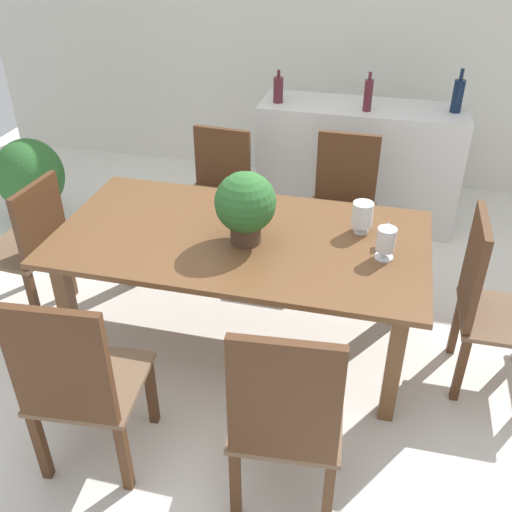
% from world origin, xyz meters
% --- Properties ---
extents(ground_plane, '(7.04, 7.04, 0.00)m').
position_xyz_m(ground_plane, '(0.00, 0.00, 0.00)').
color(ground_plane, silver).
extents(back_wall, '(6.40, 0.10, 2.60)m').
position_xyz_m(back_wall, '(0.00, 2.60, 1.30)').
color(back_wall, silver).
rests_on(back_wall, ground).
extents(dining_table, '(2.06, 1.09, 0.75)m').
position_xyz_m(dining_table, '(0.00, -0.02, 0.66)').
color(dining_table, brown).
rests_on(dining_table, ground).
extents(chair_far_right, '(0.47, 0.42, 0.96)m').
position_xyz_m(chair_far_right, '(0.46, 1.04, 0.54)').
color(chair_far_right, '#4C2D19').
rests_on(chair_far_right, ground).
extents(chair_foot_end, '(0.46, 0.47, 1.02)m').
position_xyz_m(chair_foot_end, '(1.34, -0.02, 0.55)').
color(chair_foot_end, '#4C2D19').
rests_on(chair_foot_end, ground).
extents(chair_near_right, '(0.51, 0.47, 1.05)m').
position_xyz_m(chair_near_right, '(0.47, -1.09, 0.57)').
color(chair_near_right, '#4C2D19').
rests_on(chair_near_right, ground).
extents(chair_far_left, '(0.49, 0.44, 0.92)m').
position_xyz_m(chair_far_left, '(-0.46, 1.03, 0.52)').
color(chair_far_left, '#4C2D19').
rests_on(chair_far_left, ground).
extents(chair_head_end, '(0.46, 0.49, 0.92)m').
position_xyz_m(chair_head_end, '(-1.35, -0.03, 0.52)').
color(chair_head_end, '#4C2D19').
rests_on(chair_head_end, ground).
extents(chair_near_left, '(0.52, 0.52, 1.04)m').
position_xyz_m(chair_near_left, '(-0.45, -1.10, 0.56)').
color(chair_near_left, '#4C2D19').
rests_on(chair_near_left, ground).
extents(flower_centerpiece, '(0.33, 0.33, 0.40)m').
position_xyz_m(flower_centerpiece, '(0.04, -0.07, 0.97)').
color(flower_centerpiece, '#4C3828').
rests_on(flower_centerpiece, dining_table).
extents(crystal_vase_left, '(0.12, 0.12, 0.18)m').
position_xyz_m(crystal_vase_left, '(0.64, 0.18, 0.85)').
color(crystal_vase_left, silver).
rests_on(crystal_vase_left, dining_table).
extents(crystal_vase_center_near, '(0.10, 0.10, 0.18)m').
position_xyz_m(crystal_vase_center_near, '(0.78, -0.06, 0.85)').
color(crystal_vase_center_near, silver).
rests_on(crystal_vase_center_near, dining_table).
extents(wine_glass, '(0.07, 0.07, 0.14)m').
position_xyz_m(wine_glass, '(0.78, 0.07, 0.85)').
color(wine_glass, silver).
rests_on(wine_glass, dining_table).
extents(kitchen_counter, '(1.58, 0.51, 0.97)m').
position_xyz_m(kitchen_counter, '(0.50, 1.73, 0.48)').
color(kitchen_counter, silver).
rests_on(kitchen_counter, ground).
extents(wine_bottle_green, '(0.08, 0.08, 0.32)m').
position_xyz_m(wine_bottle_green, '(1.17, 1.75, 1.09)').
color(wine_bottle_green, '#0F1E38').
rests_on(wine_bottle_green, kitchen_counter).
extents(wine_bottle_clear, '(0.08, 0.08, 0.25)m').
position_xyz_m(wine_bottle_clear, '(-0.15, 1.65, 1.07)').
color(wine_bottle_clear, '#511E28').
rests_on(wine_bottle_clear, kitchen_counter).
extents(wine_bottle_amber, '(0.06, 0.06, 0.29)m').
position_xyz_m(wine_bottle_amber, '(0.53, 1.62, 1.09)').
color(wine_bottle_amber, '#511E28').
rests_on(wine_bottle_amber, kitchen_counter).
extents(potted_plant_floor, '(0.54, 0.54, 0.71)m').
position_xyz_m(potted_plant_floor, '(-2.05, 1.04, 0.40)').
color(potted_plant_floor, '#423D38').
rests_on(potted_plant_floor, ground).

